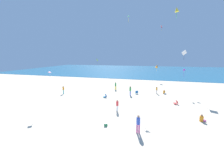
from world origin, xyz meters
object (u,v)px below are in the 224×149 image
object	(u,v)px
person_3	(130,90)
kite_purple	(184,71)
beach_chair_mid_beach	(137,92)
kite_green	(129,16)
kite_white	(184,53)
kite_red	(161,27)
kite_lime	(97,60)
cooler_box	(106,124)
person_2	(63,89)
person_1	(202,119)
person_7	(164,92)
person_0	(117,105)
beach_chair_far_left	(105,96)
kite_pink	(50,72)
person_4	(157,90)
person_6	(138,123)
kite_yellow	(177,9)
beach_chair_far_right	(176,103)
kite_orange	(157,66)
person_5	(116,85)

from	to	relation	value
person_3	kite_purple	size ratio (longest dim) A/B	1.07
beach_chair_mid_beach	kite_green	distance (m)	14.90
kite_white	kite_red	world-z (taller)	kite_red
person_3	kite_red	world-z (taller)	kite_red
kite_green	kite_lime	bearing A→B (deg)	135.25
cooler_box	person_2	bearing A→B (deg)	140.65
person_2	kite_lime	distance (m)	16.83
kite_green	person_1	bearing A→B (deg)	-48.89
person_7	kite_green	distance (m)	16.32
kite_purple	kite_green	distance (m)	14.79
cooler_box	person_0	xyz separation A→B (m)	(0.41, 3.77, 0.76)
cooler_box	kite_red	size ratio (longest dim) A/B	0.46
beach_chair_far_left	person_0	distance (m)	6.35
person_7	kite_purple	size ratio (longest dim) A/B	0.49
person_1	kite_pink	xyz separation A→B (m)	(-18.81, -0.69, 4.70)
kite_purple	person_2	bearing A→B (deg)	-166.14
person_4	beach_chair_mid_beach	bearing A→B (deg)	143.32
kite_red	kite_green	distance (m)	11.75
person_6	kite_pink	xyz separation A→B (m)	(-12.10, 3.39, 3.98)
person_0	person_2	xyz separation A→B (m)	(-11.75, 5.53, -0.03)
beach_chair_mid_beach	kite_pink	distance (m)	15.62
person_0	person_4	distance (m)	11.59
cooler_box	person_4	bearing A→B (deg)	66.81
kite_yellow	person_7	bearing A→B (deg)	91.58
person_3	person_7	size ratio (longest dim) A/B	2.17
person_3	kite_yellow	xyz separation A→B (m)	(6.40, -3.66, 12.36)
beach_chair_far_right	kite_green	xyz separation A→B (m)	(-8.22, 6.19, 14.66)
kite_yellow	kite_pink	xyz separation A→B (m)	(-16.33, -5.06, -8.34)
beach_chair_far_right	person_6	xyz separation A→B (m)	(-5.07, -9.18, 0.76)
person_2	kite_purple	world-z (taller)	kite_purple
kite_lime	kite_green	world-z (taller)	kite_green
kite_orange	kite_red	world-z (taller)	kite_red
kite_yellow	person_0	bearing A→B (deg)	-150.49
person_1	person_6	bearing A→B (deg)	-167.74
person_3	person_6	xyz separation A→B (m)	(2.17, -12.12, 0.03)
kite_pink	kite_green	xyz separation A→B (m)	(8.95, 11.98, 9.92)
cooler_box	person_7	distance (m)	16.02
kite_lime	kite_white	distance (m)	23.61
kite_pink	kite_green	world-z (taller)	kite_green
beach_chair_far_right	beach_chair_far_left	bearing A→B (deg)	-16.88
person_0	person_1	distance (m)	9.67
beach_chair_far_left	person_1	bearing A→B (deg)	113.53
person_0	kite_orange	distance (m)	24.32
beach_chair_far_left	person_7	bearing A→B (deg)	163.33
person_0	kite_purple	bearing A→B (deg)	-9.40
person_1	kite_green	size ratio (longest dim) A/B	0.60
beach_chair_mid_beach	kite_green	size ratio (longest dim) A/B	0.53
person_5	beach_chair_mid_beach	bearing A→B (deg)	46.85
cooler_box	kite_orange	size ratio (longest dim) A/B	0.31
person_2	kite_white	bearing A→B (deg)	167.97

